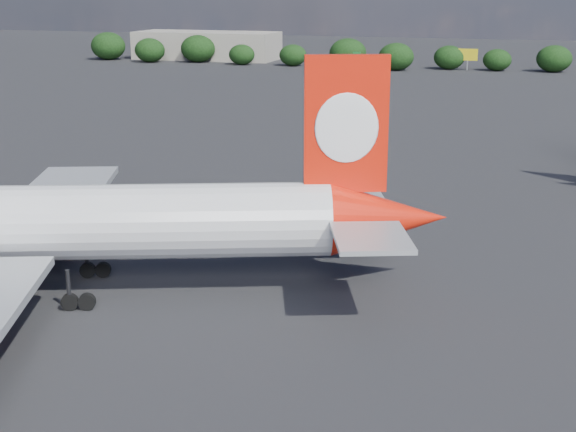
% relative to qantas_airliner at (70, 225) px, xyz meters
% --- Properties ---
extents(ground, '(500.00, 500.00, 0.00)m').
position_rel_qantas_airliner_xyz_m(ground, '(0.99, 45.33, -5.16)').
color(ground, black).
rests_on(ground, ground).
extents(qantas_airliner, '(50.41, 48.45, 16.95)m').
position_rel_qantas_airliner_xyz_m(qantas_airliner, '(0.00, 0.00, 0.00)').
color(qantas_airliner, silver).
rests_on(qantas_airliner, ground).
extents(terminal_building, '(42.00, 16.00, 8.00)m').
position_rel_qantas_airliner_xyz_m(terminal_building, '(-64.01, 177.33, -1.16)').
color(terminal_building, gray).
rests_on(terminal_building, ground).
extents(highway_sign, '(6.00, 0.30, 4.50)m').
position_rel_qantas_airliner_xyz_m(highway_sign, '(-17.01, 161.33, -2.03)').
color(highway_sign, '#135F24').
rests_on(highway_sign, ground).
extents(billboard_yellow, '(5.00, 0.30, 5.50)m').
position_rel_qantas_airliner_xyz_m(billboard_yellow, '(12.99, 167.33, -1.29)').
color(billboard_yellow, gold).
rests_on(billboard_yellow, ground).
extents(horizon_treeline, '(207.13, 15.23, 9.30)m').
position_rel_qantas_airliner_xyz_m(horizon_treeline, '(17.64, 165.10, -1.35)').
color(horizon_treeline, black).
rests_on(horizon_treeline, ground).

